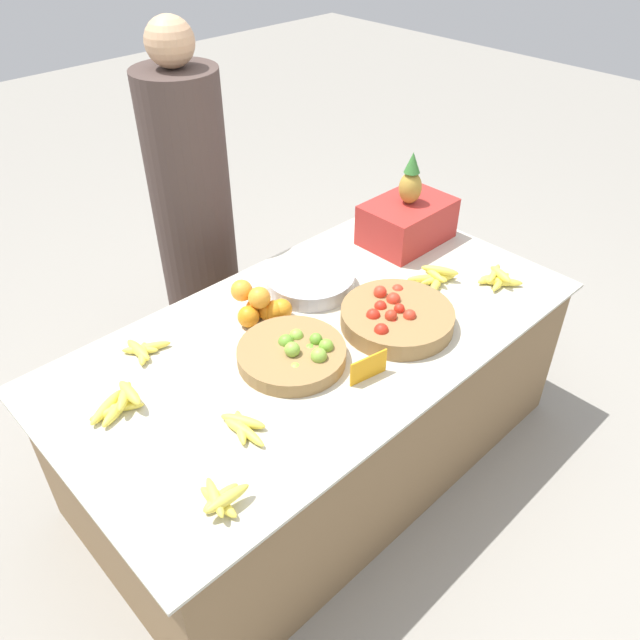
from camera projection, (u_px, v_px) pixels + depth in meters
ground_plane at (320, 454)px, 2.57m from camera, size 12.00×12.00×0.00m
market_table at (320, 397)px, 2.38m from camera, size 1.88×0.99×0.65m
lime_bowl at (293, 353)px, 2.04m from camera, size 0.36×0.36×0.09m
tomato_basket at (396, 317)px, 2.19m from camera, size 0.40×0.40×0.10m
orange_pile at (261, 306)px, 2.21m from camera, size 0.19×0.20×0.14m
metal_bowl at (310, 280)px, 2.38m from camera, size 0.34×0.34×0.06m
price_sign at (368, 368)px, 1.96m from camera, size 0.14×0.03×0.09m
produce_crate at (407, 219)px, 2.62m from camera, size 0.37×0.26×0.40m
banana_bunch_middle_left at (118, 404)px, 1.86m from camera, size 0.18×0.14×0.06m
banana_bunch_front_left at (243, 427)px, 1.80m from camera, size 0.11×0.18×0.03m
banana_bunch_middle_right at (220, 499)px, 1.59m from camera, size 0.13×0.14×0.06m
banana_bunch_front_right at (498, 278)px, 2.41m from camera, size 0.15×0.15×0.06m
banana_bunch_back_center at (436, 277)px, 2.42m from camera, size 0.20×0.16×0.06m
banana_bunch_front_center at (143, 350)px, 2.08m from camera, size 0.15×0.15×0.03m
vendor_person at (194, 220)px, 2.72m from camera, size 0.34×0.34×1.52m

